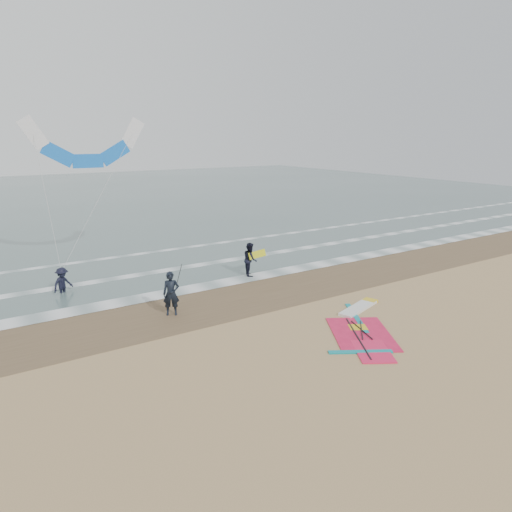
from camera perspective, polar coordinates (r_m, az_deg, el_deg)
ground at (r=18.01m, az=9.57°, el=-10.11°), size 120.00×120.00×0.00m
sea_water at (r=61.49m, az=-21.90°, el=6.73°), size 120.00×80.00×0.02m
wet_sand_band at (r=22.45m, az=-0.68°, el=-4.76°), size 120.00×5.00×0.01m
foam_waterline at (r=26.14m, az=-5.82°, el=-1.93°), size 120.00×9.15×0.02m
windsurf_rig at (r=19.22m, az=13.10°, el=-8.53°), size 5.42×5.13×0.13m
person_standing at (r=19.95m, az=-10.56°, el=-4.64°), size 0.83×0.72×1.93m
person_walking at (r=25.13m, az=-0.73°, el=-0.41°), size 1.01×1.11×1.86m
person_wading at (r=24.25m, az=-23.09°, el=-2.44°), size 1.24×1.07×1.66m
held_pole at (r=19.91m, az=-9.82°, el=-3.28°), size 0.17×0.86×1.82m
carried_kiteboard at (r=25.19m, az=0.16°, el=0.22°), size 1.30×0.51×0.39m
surf_kite at (r=27.19m, az=-20.42°, el=12.63°), size 6.64×3.57×7.48m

